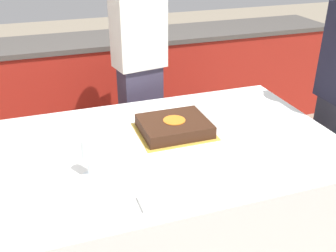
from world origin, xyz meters
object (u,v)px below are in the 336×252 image
cake (174,126)px  person_cutting_cake (140,71)px  wine_glass (87,152)px  plate_stack (17,160)px

cake → person_cutting_cake: 0.69m
wine_glass → person_cutting_cake: bearing=62.2°
cake → plate_stack: cake is taller
plate_stack → wine_glass: bearing=-30.7°
wine_glass → person_cutting_cake: size_ratio=0.11×
person_cutting_cake → plate_stack: bearing=33.4°
cake → wine_glass: size_ratio=2.21×
cake → wine_glass: bearing=-152.0°
cake → person_cutting_cake: bearing=90.0°
cake → plate_stack: bearing=-174.0°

